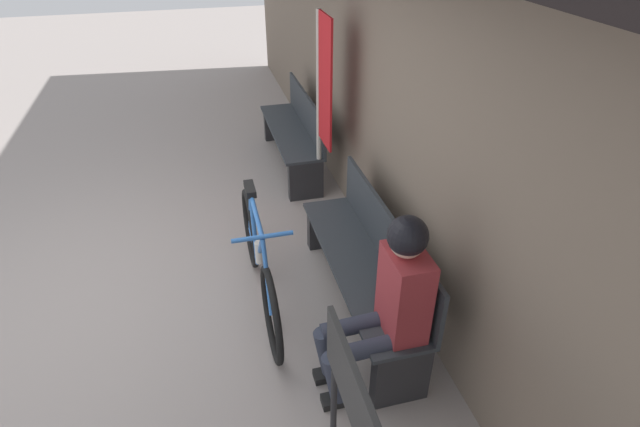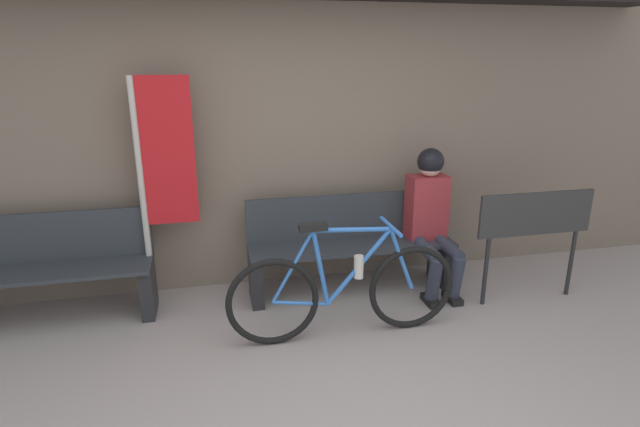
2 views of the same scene
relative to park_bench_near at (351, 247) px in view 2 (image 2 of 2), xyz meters
name	(u,v)px [view 2 (image 2 of 2)]	position (x,y,z in m)	size (l,w,h in m)	color
storefront_wall	(279,98)	(-0.55, 0.38, 1.26)	(12.00, 0.56, 3.20)	#756656
park_bench_near	(351,247)	(0.00, 0.00, 0.00)	(1.79, 0.42, 0.85)	#2D3338
bicycle	(344,291)	(-0.26, -0.75, -0.04)	(1.72, 0.40, 0.90)	black
person_seated	(431,211)	(0.69, -0.11, 0.31)	(0.34, 0.64, 1.26)	#2D3342
park_bench_far	(41,273)	(-2.49, 0.00, -0.01)	(1.65, 0.42, 0.85)	#2D3338
banner_pole	(160,167)	(-1.55, 0.08, 0.77)	(0.45, 0.05, 1.87)	#B7B2A8
signboard	(535,220)	(1.42, -0.53, 0.31)	(1.02, 0.04, 0.95)	#232326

